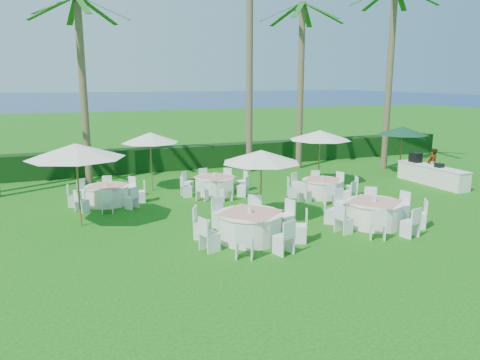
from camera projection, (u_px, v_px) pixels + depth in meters
The scene contains 19 objects.
ground at pixel (269, 241), 13.77m from camera, with size 120.00×120.00×0.00m, color #0F540E.
hedge at pixel (173, 158), 24.55m from camera, with size 34.00×1.00×1.20m, color black.
ocean at pixel (80, 100), 106.53m from camera, with size 260.00×260.00×0.00m, color #061F42.
banquet_table_b at pixel (250, 226), 13.75m from camera, with size 3.32×3.32×1.01m.
banquet_table_c at pixel (374, 213), 15.14m from camera, with size 3.21×3.21×0.97m.
banquet_table_d at pixel (107, 194), 17.72m from camera, with size 2.86×2.86×0.87m.
banquet_table_e at pixel (215, 185), 19.35m from camera, with size 2.88×2.88×0.88m.
banquet_table_f at pixel (322, 188), 18.85m from camera, with size 2.79×2.79×0.87m.
umbrella_a at pixel (76, 151), 14.62m from camera, with size 3.07×3.07×2.70m.
umbrella_b at pixel (261, 156), 15.22m from camera, with size 2.61×2.61×2.40m.
umbrella_c at pixel (150, 138), 19.54m from camera, with size 2.41×2.41×2.49m.
umbrella_d at pixel (320, 135), 20.62m from camera, with size 2.74×2.74×2.46m.
umbrella_green at pixel (402, 131), 22.87m from camera, with size 2.43×2.43×2.41m.
buffet_table at pixel (431, 174), 21.10m from camera, with size 0.90×3.66×1.29m.
staff_person at pixel (432, 165), 21.51m from camera, with size 0.57×0.37×1.56m, color gray.
palm_b at pixel (83, 83), 20.49m from camera, with size 4.17×4.40×8.12m.
palm_c at pixel (250, 44), 22.76m from camera, with size 4.21×4.39×11.72m.
palm_d at pixel (301, 79), 24.13m from camera, with size 4.38×4.21×8.44m.
palm_e at pixel (390, 71), 23.84m from camera, with size 4.16×4.40×9.23m.
Camera 1 is at (-5.60, -11.85, 4.65)m, focal length 35.00 mm.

